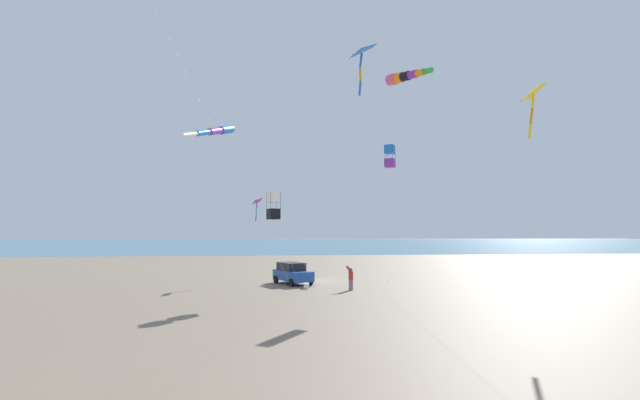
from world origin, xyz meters
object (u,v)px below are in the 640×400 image
object	(u,v)px
kite_delta_rainbow_low_near	(361,52)
kite_windsock_magenta_far_left	(216,131)
cooler_box	(306,286)
kite_box_purple_drifting	(274,206)
kite_delta_teal_far_right	(257,201)
parked_car	(292,273)
kite_windsock_long_streamer_right	(404,77)
person_child_green_jacket	(297,267)
kite_delta_blue_topmost	(532,93)
kite_box_white_trailing	(390,156)
person_adult_flyer	(351,277)

from	to	relation	value
kite_delta_rainbow_low_near	kite_windsock_magenta_far_left	bearing A→B (deg)	-126.95
cooler_box	kite_box_purple_drifting	xyz separation A→B (m)	(3.92, -2.66, 6.18)
kite_delta_rainbow_low_near	kite_delta_teal_far_right	size ratio (longest dim) A/B	1.94
kite_box_purple_drifting	kite_windsock_magenta_far_left	xyz separation A→B (m)	(0.30, -4.07, 5.25)
kite_delta_rainbow_low_near	kite_delta_teal_far_right	xyz separation A→B (m)	(-17.84, -6.66, -7.28)
parked_car	kite_windsock_long_streamer_right	bearing A→B (deg)	26.39
parked_car	cooler_box	bearing A→B (deg)	17.94
kite_windsock_magenta_far_left	parked_car	bearing A→B (deg)	142.10
person_child_green_jacket	kite_delta_blue_topmost	xyz separation A→B (m)	(21.28, 14.24, 12.82)
kite_box_white_trailing	kite_windsock_long_streamer_right	bearing A→B (deg)	-7.24
kite_box_purple_drifting	kite_windsock_long_streamer_right	xyz separation A→B (m)	(5.63, 7.93, 7.63)
person_child_green_jacket	kite_box_white_trailing	xyz separation A→B (m)	(15.81, 6.19, 9.49)
person_adult_flyer	kite_windsock_magenta_far_left	xyz separation A→B (m)	(2.82, -10.10, 10.60)
cooler_box	person_child_green_jacket	bearing A→B (deg)	-179.40
parked_car	kite_windsock_long_streamer_right	world-z (taller)	kite_windsock_long_streamer_right
person_child_green_jacket	kite_windsock_magenta_far_left	xyz separation A→B (m)	(16.62, -6.60, 10.90)
person_adult_flyer	kite_delta_blue_topmost	bearing A→B (deg)	55.13
kite_windsock_long_streamer_right	kite_delta_teal_far_right	world-z (taller)	kite_windsock_long_streamer_right
kite_delta_rainbow_low_near	person_child_green_jacket	bearing A→B (deg)	-174.05
cooler_box	kite_delta_blue_topmost	bearing A→B (deg)	57.80
kite_delta_teal_far_right	kite_delta_rainbow_low_near	bearing A→B (deg)	20.48
parked_car	cooler_box	world-z (taller)	parked_car
kite_windsock_long_streamer_right	kite_box_purple_drifting	bearing A→B (deg)	-125.37
person_adult_flyer	person_child_green_jacket	world-z (taller)	person_adult_flyer
person_child_green_jacket	kite_delta_teal_far_right	bearing A→B (deg)	-37.09
person_adult_flyer	kite_box_purple_drifting	bearing A→B (deg)	-67.32
person_adult_flyer	person_child_green_jacket	bearing A→B (deg)	-165.77
person_child_green_jacket	kite_windsock_long_streamer_right	size ratio (longest dim) A/B	0.09
person_child_green_jacket	kite_delta_rainbow_low_near	world-z (taller)	kite_delta_rainbow_low_near
cooler_box	kite_delta_blue_topmost	world-z (taller)	kite_delta_blue_topmost
parked_car	kite_box_white_trailing	bearing A→B (deg)	47.25
parked_car	person_child_green_jacket	xyz separation A→B (m)	(-9.27, 0.88, -0.21)
kite_box_purple_drifting	kite_windsock_long_streamer_right	size ratio (longest dim) A/B	0.50
kite_delta_blue_topmost	kite_windsock_magenta_far_left	bearing A→B (deg)	-102.61
parked_car	kite_delta_teal_far_right	size ratio (longest dim) A/B	0.59
kite_delta_blue_topmost	kite_delta_teal_far_right	xyz separation A→B (m)	(-15.69, -18.46, -6.04)
kite_delta_rainbow_low_near	kite_box_white_trailing	xyz separation A→B (m)	(-7.61, 3.75, -4.57)
parked_car	kite_windsock_long_streamer_right	size ratio (longest dim) A/B	0.32
parked_car	kite_delta_rainbow_low_near	bearing A→B (deg)	13.21
cooler_box	kite_box_white_trailing	size ratio (longest dim) A/B	0.06
kite_windsock_magenta_far_left	kite_delta_rainbow_low_near	size ratio (longest dim) A/B	0.82
person_adult_flyer	kite_delta_teal_far_right	size ratio (longest dim) A/B	0.24
cooler_box	kite_delta_teal_far_right	bearing A→B (deg)	-147.43
kite_windsock_magenta_far_left	kite_box_white_trailing	xyz separation A→B (m)	(-0.81, 12.79, -1.41)
person_adult_flyer	parked_car	bearing A→B (deg)	-135.94
kite_delta_rainbow_low_near	kite_delta_teal_far_right	bearing A→B (deg)	-159.52
person_adult_flyer	kite_windsock_long_streamer_right	bearing A→B (deg)	13.18
cooler_box	kite_windsock_magenta_far_left	size ratio (longest dim) A/B	0.05
kite_box_purple_drifting	cooler_box	bearing A→B (deg)	145.85
parked_car	kite_box_purple_drifting	size ratio (longest dim) A/B	0.63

